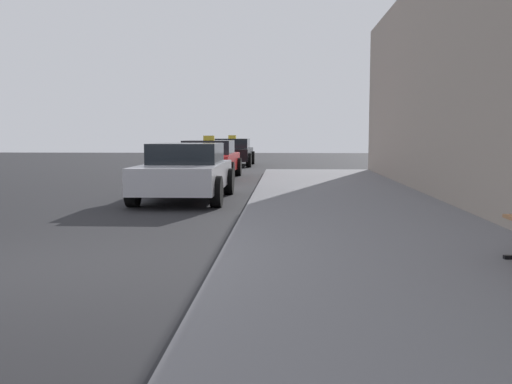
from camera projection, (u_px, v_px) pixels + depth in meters
name	position (u px, v px, depth m)	size (l,w,h in m)	color
ground_plane	(33.00, 271.00, 6.27)	(80.00, 80.00, 0.00)	#232326
sidewalk	(406.00, 268.00, 6.06)	(4.00, 32.00, 0.15)	slate
car_silver	(185.00, 171.00, 13.02)	(1.93, 4.01, 1.27)	#B7B7BF
car_red	(208.00, 159.00, 19.23)	(1.97, 4.45, 1.43)	red
car_black	(232.00, 152.00, 27.34)	(1.99, 4.34, 1.43)	black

